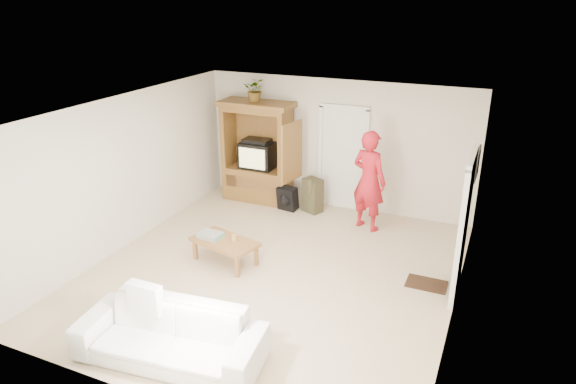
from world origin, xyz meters
name	(u,v)px	position (x,y,z in m)	size (l,w,h in m)	color
floor	(273,272)	(0.00, 0.00, 0.00)	(6.00, 6.00, 0.00)	tan
ceiling	(271,110)	(0.00, 0.00, 2.60)	(6.00, 6.00, 0.00)	white
wall_back	(336,145)	(0.00, 3.00, 1.30)	(5.50, 5.50, 0.00)	silver
wall_front	(144,299)	(0.00, -3.00, 1.30)	(5.50, 5.50, 0.00)	silver
wall_left	(126,172)	(-2.75, 0.00, 1.30)	(6.00, 6.00, 0.00)	silver
wall_right	(463,228)	(2.75, 0.00, 1.30)	(6.00, 6.00, 0.00)	silver
armoire	(259,158)	(-1.58, 2.66, 0.91)	(1.82, 1.14, 2.10)	brown
door_back	(342,159)	(0.15, 2.97, 1.02)	(0.85, 0.05, 2.04)	white
doorway_right	(464,229)	(2.73, 0.60, 1.02)	(0.05, 0.90, 2.04)	black
framed_picture	(478,164)	(2.73, 1.90, 1.60)	(0.03, 0.60, 0.48)	black
doormat	(426,284)	(2.30, 0.60, 0.01)	(0.60, 0.40, 0.02)	#382316
plant	(255,90)	(-1.60, 2.63, 2.34)	(0.43, 0.37, 0.48)	#4C7238
man	(369,181)	(0.91, 2.19, 0.94)	(0.69, 0.45, 1.88)	red
sofa	(170,335)	(-0.26, -2.35, 0.33)	(2.26, 0.88, 0.66)	white
coffee_table	(225,243)	(-0.85, -0.03, 0.35)	(1.19, 0.83, 0.40)	brown
towel	(210,235)	(-1.12, -0.03, 0.44)	(0.38, 0.28, 0.08)	#DC4962
candle	(234,238)	(-0.70, 0.02, 0.45)	(0.08, 0.08, 0.10)	tan
backpack_black	(288,199)	(-0.79, 2.37, 0.24)	(0.39, 0.23, 0.48)	black
backpack_olive	(313,195)	(-0.29, 2.50, 0.35)	(0.37, 0.27, 0.70)	#47442B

